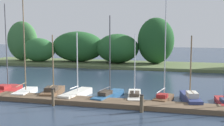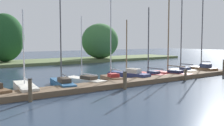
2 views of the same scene
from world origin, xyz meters
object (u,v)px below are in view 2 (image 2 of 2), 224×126
Objects in this scene: sailboat_7 at (128,75)px; sailboat_11 at (202,68)px; sailboat_10 at (182,69)px; sailboat_4 at (62,82)px; sailboat_5 at (83,80)px; sailboat_3 at (25,87)px; mooring_piling_2 at (125,80)px; mooring_piling_1 at (30,90)px; sailboat_8 at (149,73)px; sailboat_6 at (111,76)px; sailboat_9 at (170,72)px; mooring_piling_4 at (224,67)px; mooring_piling_3 at (185,75)px.

sailboat_11 reaches higher than sailboat_7.
sailboat_7 is 7.02m from sailboat_10.
sailboat_5 is at bearing -65.53° from sailboat_4.
mooring_piling_2 is (5.90, -3.10, 0.32)m from sailboat_3.
sailboat_3 is 4.35× the size of mooring_piling_2.
sailboat_3 is at bearing 104.22° from sailboat_4.
sailboat_4 is 4.69m from mooring_piling_1.
sailboat_3 is 11.60m from sailboat_8.
sailboat_11 is at bearing 7.76° from mooring_piling_1.
mooring_piling_2 is (-1.21, -3.27, 0.20)m from sailboat_6.
sailboat_3 reaches higher than mooring_piling_1.
sailboat_11 is at bearing -83.02° from sailboat_3.
sailboat_3 is at bearing 87.14° from sailboat_8.
sailboat_11 reaches higher than sailboat_8.
sailboat_11 is 12.64m from mooring_piling_2.
sailboat_9 is 0.96× the size of sailboat_11.
sailboat_8 reaches higher than mooring_piling_4.
sailboat_3 is 0.64× the size of sailboat_11.
mooring_piling_3 is (5.38, -3.16, 0.07)m from sailboat_6.
sailboat_7 is at bearing 48.05° from mooring_piling_2.
sailboat_8 is at bearing -75.74° from sailboat_6.
sailboat_8 is at bearing -76.89° from sailboat_4.
sailboat_8 is 7.37m from mooring_piling_4.
mooring_piling_3 is at bearing 124.65° from sailboat_10.
sailboat_9 is 2.90m from mooring_piling_3.
sailboat_3 reaches higher than mooring_piling_3.
sailboat_9 is (1.96, -0.69, 0.05)m from sailboat_8.
sailboat_4 is at bearing -78.57° from sailboat_3.
sailboat_4 is 8.89m from sailboat_8.
sailboat_10 is (7.02, -0.06, 0.01)m from sailboat_7.
mooring_piling_4 is at bearing -122.71° from sailboat_8.
sailboat_3 is 1.02× the size of sailboat_5.
sailboat_9 reaches higher than sailboat_8.
sailboat_9 reaches higher than sailboat_7.
sailboat_9 is at bearing 96.58° from sailboat_10.
sailboat_8 is 5.19× the size of mooring_piling_2.
sailboat_10 reaches higher than mooring_piling_1.
sailboat_4 reaches higher than sailboat_8.
mooring_piling_4 is at bearing 0.34° from mooring_piling_2.
sailboat_9 is 6.57× the size of mooring_piling_2.
sailboat_6 reaches higher than sailboat_9.
sailboat_10 is 4.97m from mooring_piling_3.
sailboat_7 reaches higher than mooring_piling_1.
sailboat_6 reaches higher than sailboat_7.
sailboat_5 is at bearing 164.77° from mooring_piling_4.
sailboat_4 is at bearing 78.04° from sailboat_9.
sailboat_6 is at bearing 163.75° from mooring_piling_4.
mooring_piling_3 is (12.49, -2.99, 0.19)m from sailboat_3.
mooring_piling_2 is at bearing 109.21° from sailboat_11.
sailboat_8 is at bearing 15.92° from mooring_piling_1.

